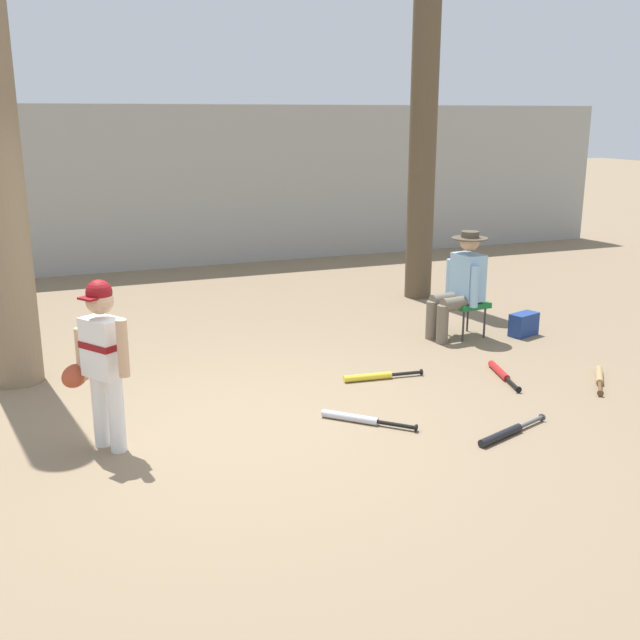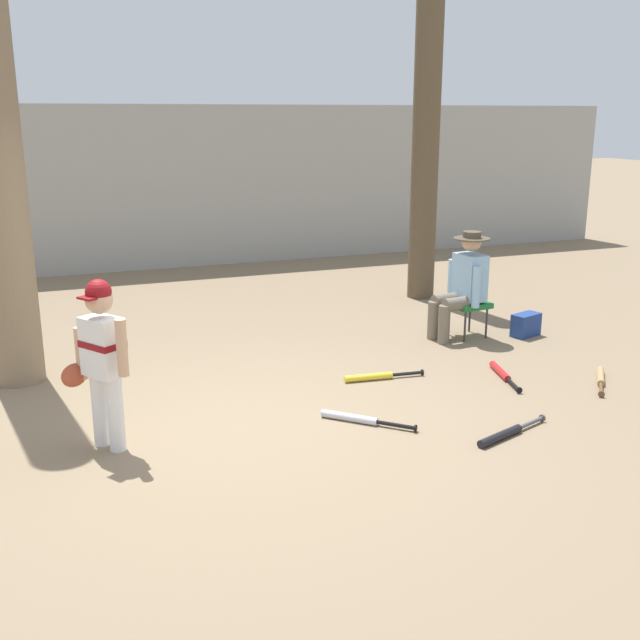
# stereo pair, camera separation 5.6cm
# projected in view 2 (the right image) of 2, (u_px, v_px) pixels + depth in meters

# --- Properties ---
(ground_plane) EXTENTS (60.00, 60.00, 0.00)m
(ground_plane) POSITION_uv_depth(u_px,v_px,m) (244.00, 429.00, 6.07)
(ground_plane) COLOR #7F6B51
(concrete_back_wall) EXTENTS (18.00, 0.36, 2.60)m
(concrete_back_wall) POSITION_uv_depth(u_px,v_px,m) (125.00, 189.00, 11.98)
(concrete_back_wall) COLOR #9E9E99
(concrete_back_wall) RESTS_ON ground
(tree_behind_spectator) EXTENTS (0.59, 0.59, 4.18)m
(tree_behind_spectator) POSITION_uv_depth(u_px,v_px,m) (425.00, 166.00, 9.99)
(tree_behind_spectator) COLOR brown
(tree_behind_spectator) RESTS_ON ground
(young_ballplayer) EXTENTS (0.51, 0.51, 1.31)m
(young_ballplayer) POSITION_uv_depth(u_px,v_px,m) (101.00, 354.00, 5.54)
(young_ballplayer) COLOR white
(young_ballplayer) RESTS_ON ground
(folding_stool) EXTENTS (0.44, 0.44, 0.41)m
(folding_stool) POSITION_uv_depth(u_px,v_px,m) (468.00, 305.00, 8.49)
(folding_stool) COLOR #196B2D
(folding_stool) RESTS_ON ground
(seated_spectator) EXTENTS (0.67, 0.54, 1.20)m
(seated_spectator) POSITION_uv_depth(u_px,v_px,m) (462.00, 282.00, 8.37)
(seated_spectator) COLOR #6B6051
(seated_spectator) RESTS_ON ground
(handbag_beside_stool) EXTENTS (0.38, 0.27, 0.26)m
(handbag_beside_stool) POSITION_uv_depth(u_px,v_px,m) (526.00, 325.00, 8.57)
(handbag_beside_stool) COLOR navy
(handbag_beside_stool) RESTS_ON ground
(bat_black_composite) EXTENTS (0.79, 0.33, 0.07)m
(bat_black_composite) POSITION_uv_depth(u_px,v_px,m) (505.00, 434.00, 5.88)
(bat_black_composite) COLOR black
(bat_black_composite) RESTS_ON ground
(bat_yellow_trainer) EXTENTS (0.80, 0.14, 0.07)m
(bat_yellow_trainer) POSITION_uv_depth(u_px,v_px,m) (375.00, 377.00, 7.17)
(bat_yellow_trainer) COLOR yellow
(bat_yellow_trainer) RESTS_ON ground
(bat_red_barrel) EXTENTS (0.26, 0.75, 0.07)m
(bat_red_barrel) POSITION_uv_depth(u_px,v_px,m) (502.00, 373.00, 7.26)
(bat_red_barrel) COLOR red
(bat_red_barrel) RESTS_ON ground
(bat_wood_tan) EXTENTS (0.51, 0.59, 0.07)m
(bat_wood_tan) POSITION_uv_depth(u_px,v_px,m) (601.00, 378.00, 7.12)
(bat_wood_tan) COLOR tan
(bat_wood_tan) RESTS_ON ground
(bat_aluminum_silver) EXTENTS (0.63, 0.61, 0.07)m
(bat_aluminum_silver) POSITION_uv_depth(u_px,v_px,m) (357.00, 419.00, 6.18)
(bat_aluminum_silver) COLOR #B7BCC6
(bat_aluminum_silver) RESTS_ON ground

